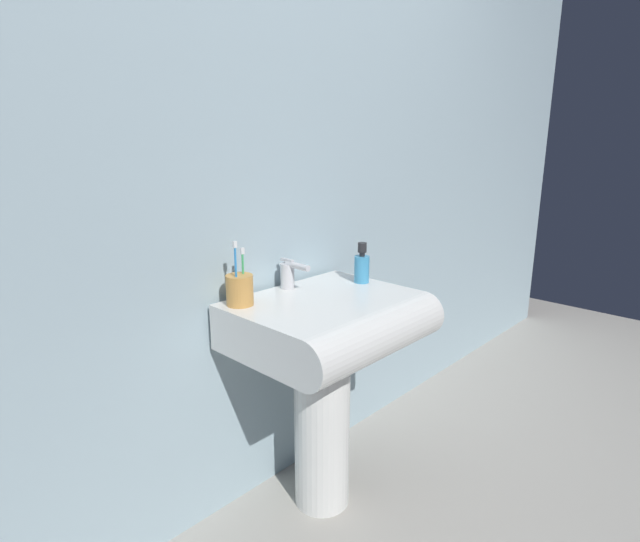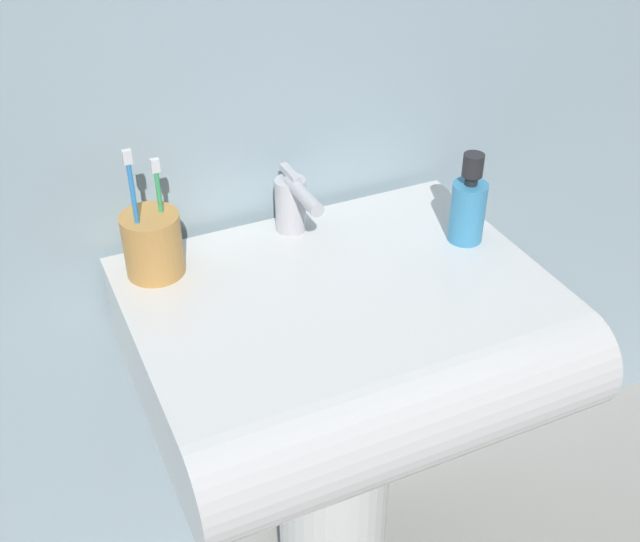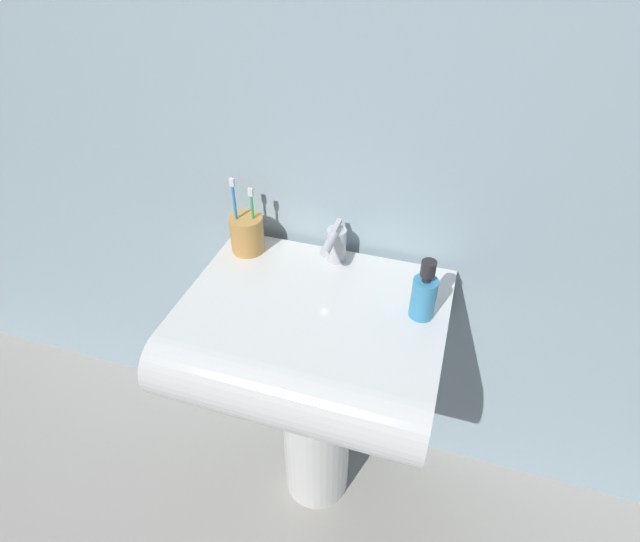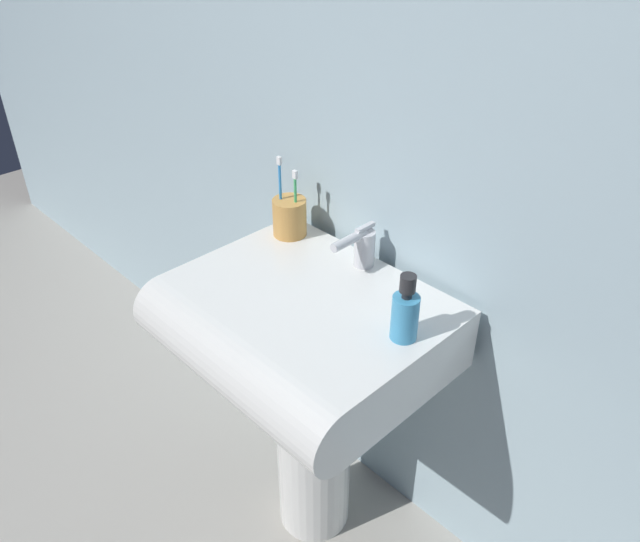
{
  "view_description": "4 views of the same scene",
  "coord_description": "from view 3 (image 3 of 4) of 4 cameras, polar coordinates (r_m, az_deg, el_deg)",
  "views": [
    {
      "loc": [
        -1.14,
        -1.08,
        1.28
      ],
      "look_at": [
        -0.04,
        -0.03,
        0.89
      ],
      "focal_mm": 28.0,
      "sensor_mm": 36.0,
      "label": 1
    },
    {
      "loc": [
        -0.42,
        -0.85,
        1.47
      ],
      "look_at": [
        -0.02,
        0.01,
        0.8
      ],
      "focal_mm": 45.0,
      "sensor_mm": 36.0,
      "label": 2
    },
    {
      "loc": [
        0.27,
        -0.82,
        1.54
      ],
      "look_at": [
        0.0,
        0.02,
        0.86
      ],
      "focal_mm": 28.0,
      "sensor_mm": 36.0,
      "label": 3
    },
    {
      "loc": [
        0.82,
        -0.78,
        1.58
      ],
      "look_at": [
        0.0,
        0.02,
        0.83
      ],
      "focal_mm": 35.0,
      "sensor_mm": 36.0,
      "label": 4
    }
  ],
  "objects": [
    {
      "name": "ground_plane",
      "position": [
        1.77,
        -0.34,
        -22.71
      ],
      "size": [
        6.0,
        6.0,
        0.0
      ],
      "primitive_type": "plane",
      "color": "#ADA89E",
      "rests_on": "ground"
    },
    {
      "name": "wall_back",
      "position": [
        1.16,
        3.55,
        20.77
      ],
      "size": [
        5.0,
        0.05,
        2.4
      ],
      "primitive_type": "cube",
      "color": "#9EB7C1",
      "rests_on": "ground"
    },
    {
      "name": "sink_pedestal",
      "position": [
        1.5,
        -0.38,
        -16.84
      ],
      "size": [
        0.2,
        0.2,
        0.63
      ],
      "primitive_type": "cylinder",
      "color": "white",
      "rests_on": "ground"
    },
    {
      "name": "sink_basin",
      "position": [
        1.17,
        -1.31,
        -7.91
      ],
      "size": [
        0.6,
        0.5,
        0.15
      ],
      "color": "white",
      "rests_on": "sink_pedestal"
    },
    {
      "name": "faucet",
      "position": [
        1.24,
        1.84,
        3.12
      ],
      "size": [
        0.05,
        0.13,
        0.11
      ],
      "color": "silver",
      "rests_on": "sink_basin"
    },
    {
      "name": "toothbrush_cup",
      "position": [
        1.29,
        -8.35,
        4.28
      ],
      "size": [
        0.09,
        0.09,
        0.21
      ],
      "color": "#D19347",
      "rests_on": "sink_basin"
    },
    {
      "name": "soap_bottle",
      "position": [
        1.1,
        11.79,
        -2.68
      ],
      "size": [
        0.06,
        0.06,
        0.15
      ],
      "color": "#3F99CC",
      "rests_on": "sink_basin"
    }
  ]
}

